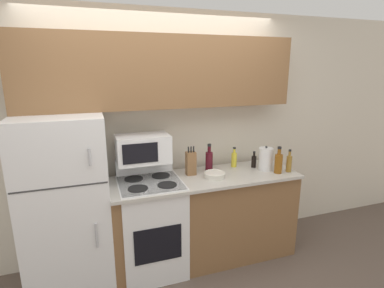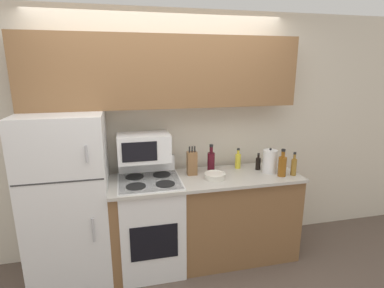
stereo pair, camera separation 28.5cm
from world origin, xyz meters
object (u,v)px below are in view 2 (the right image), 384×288
at_px(kettle, 270,161).
at_px(knife_block, 192,163).
at_px(bottle_vinegar, 294,166).
at_px(bottle_soy_sauce, 258,163).
at_px(bottle_whiskey, 282,166).
at_px(microwave, 144,147).
at_px(bottle_cooking_spray, 238,160).
at_px(bowl, 215,176).
at_px(bottle_wine_red, 211,162).
at_px(refrigerator, 69,199).
at_px(stove, 151,223).

bearing_deg(kettle, knife_block, 171.81).
bearing_deg(kettle, bottle_vinegar, -34.74).
bearing_deg(bottle_soy_sauce, bottle_whiskey, -58.29).
relative_size(microwave, bottle_cooking_spray, 2.27).
bearing_deg(bottle_whiskey, knife_block, 164.18).
xyz_separation_m(microwave, bottle_whiskey, (1.34, -0.28, -0.20)).
relative_size(bowl, bottle_vinegar, 0.87).
distance_m(bowl, bottle_cooking_spray, 0.42).
xyz_separation_m(bowl, bottle_wine_red, (0.01, 0.18, 0.09)).
distance_m(bowl, bottle_whiskey, 0.68).
xyz_separation_m(refrigerator, bottle_cooking_spray, (1.71, 0.13, 0.21)).
distance_m(bottle_whiskey, kettle, 0.15).
xyz_separation_m(knife_block, bottle_wine_red, (0.21, 0.02, -0.00)).
xyz_separation_m(knife_block, bottle_whiskey, (0.87, -0.25, -0.01)).
xyz_separation_m(knife_block, kettle, (0.80, -0.11, -0.00)).
height_order(refrigerator, bowl, refrigerator).
distance_m(refrigerator, bottle_vinegar, 2.20).
distance_m(knife_block, bottle_wine_red, 0.21).
xyz_separation_m(bowl, bottle_whiskey, (0.68, -0.08, 0.08)).
bearing_deg(knife_block, bottle_soy_sauce, -0.67).
distance_m(bowl, bottle_wine_red, 0.20).
bearing_deg(refrigerator, bottle_cooking_spray, 4.46).
relative_size(stove, bottle_wine_red, 3.66).
bearing_deg(microwave, bottle_whiskey, -11.76).
relative_size(bottle_vinegar, kettle, 0.92).
bearing_deg(bottle_cooking_spray, kettle, -36.30).
height_order(knife_block, bottle_whiskey, knife_block).
bearing_deg(kettle, refrigerator, 178.13).
height_order(refrigerator, bottle_wine_red, refrigerator).
bearing_deg(bottle_cooking_spray, refrigerator, -175.54).
bearing_deg(bottle_wine_red, bottle_vinegar, -18.75).
distance_m(bottle_soy_sauce, bottle_whiskey, 0.28).
bearing_deg(kettle, bottle_cooking_spray, 143.70).
relative_size(microwave, knife_block, 1.68).
xyz_separation_m(bottle_vinegar, bottle_whiskey, (-0.13, 0.00, 0.02)).
xyz_separation_m(stove, kettle, (1.24, -0.02, 0.56)).
distance_m(microwave, bottle_vinegar, 1.51).
bearing_deg(stove, bottle_whiskey, -6.67).
bearing_deg(bottle_wine_red, bottle_cooking_spray, 11.67).
xyz_separation_m(bottle_wine_red, kettle, (0.59, -0.13, 0.00)).
xyz_separation_m(bottle_wine_red, bottle_cooking_spray, (0.32, 0.07, -0.03)).
distance_m(bottle_wine_red, bottle_soy_sauce, 0.52).
relative_size(microwave, bottle_vinegar, 2.08).
xyz_separation_m(refrigerator, stove, (0.74, -0.04, -0.32)).
distance_m(refrigerator, knife_block, 1.21).
relative_size(refrigerator, microwave, 3.21).
xyz_separation_m(stove, bottle_cooking_spray, (0.97, 0.18, 0.53)).
height_order(microwave, bottle_cooking_spray, microwave).
bearing_deg(bottle_cooking_spray, bottle_wine_red, -168.33).
bearing_deg(refrigerator, bowl, -4.70).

